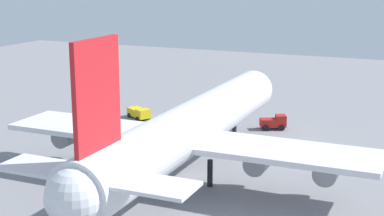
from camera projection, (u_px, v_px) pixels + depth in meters
name	position (u px, v px, depth m)	size (l,w,h in m)	color
ground_plane	(192.00, 176.00, 76.40)	(233.76, 233.76, 0.00)	gray
cargo_airplane	(192.00, 128.00, 74.81)	(58.44, 48.80, 20.63)	silver
maintenance_van	(274.00, 122.00, 98.63)	(3.84, 4.83, 2.49)	#B21E19
cargo_loader	(139.00, 113.00, 105.88)	(4.75, 5.68, 2.02)	yellow
safety_cone_nose	(234.00, 124.00, 101.07)	(0.47, 0.47, 0.67)	orange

